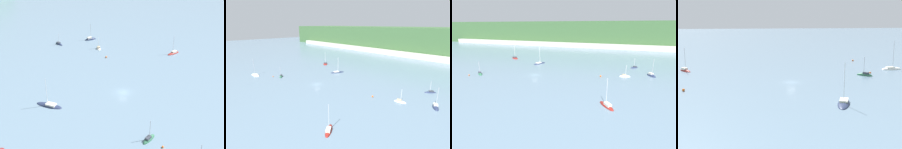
% 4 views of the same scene
% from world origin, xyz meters
% --- Properties ---
extents(ground_plane, '(600.00, 600.00, 0.00)m').
position_xyz_m(ground_plane, '(0.00, 0.00, 0.00)').
color(ground_plane, slate).
extents(sailboat_2, '(5.35, 9.35, 10.14)m').
position_xyz_m(sailboat_2, '(-9.62, 22.77, 0.10)').
color(sailboat_2, '#232D4C').
rests_on(sailboat_2, ground_plane).
extents(sailboat_3, '(4.45, 5.79, 8.87)m').
position_xyz_m(sailboat_3, '(50.13, 17.07, 0.12)').
color(sailboat_3, '#232D4C').
rests_on(sailboat_3, ground_plane).
extents(sailboat_4, '(4.59, 4.68, 5.91)m').
position_xyz_m(sailboat_4, '(43.16, 30.90, 0.10)').
color(sailboat_4, '#232D4C').
rests_on(sailboat_4, ground_plane).
extents(sailboat_5, '(5.59, 6.20, 8.81)m').
position_xyz_m(sailboat_5, '(34.99, -20.96, 0.14)').
color(sailboat_5, maroon).
rests_on(sailboat_5, ground_plane).
extents(sailboat_6, '(5.02, 2.70, 5.82)m').
position_xyz_m(sailboat_6, '(38.91, 11.96, 0.12)').
color(sailboat_6, white).
rests_on(sailboat_6, ground_plane).
extents(sailboat_7, '(5.08, 4.17, 6.86)m').
position_xyz_m(sailboat_7, '(-24.61, -7.55, 0.10)').
color(sailboat_7, '#2D6647').
rests_on(sailboat_7, ground_plane).
extents(mooring_buoy_0, '(0.57, 0.57, 0.57)m').
position_xyz_m(mooring_buoy_0, '(-27.64, -10.97, 0.29)').
color(mooring_buoy_0, orange).
rests_on(mooring_buoy_0, ground_plane).
extents(mooring_buoy_1, '(0.72, 0.72, 0.72)m').
position_xyz_m(mooring_buoy_1, '(28.84, 7.78, 0.36)').
color(mooring_buoy_1, orange).
rests_on(mooring_buoy_1, ground_plane).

